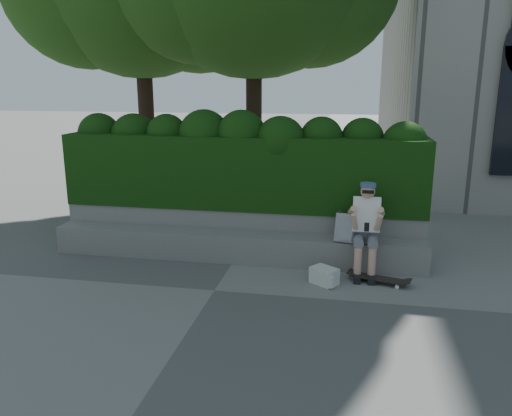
% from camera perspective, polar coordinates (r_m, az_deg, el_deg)
% --- Properties ---
extents(ground, '(80.00, 80.00, 0.00)m').
position_cam_1_polar(ground, '(7.02, -4.77, -9.38)').
color(ground, slate).
rests_on(ground, ground).
extents(bench_ledge, '(6.00, 0.45, 0.45)m').
position_cam_1_polar(bench_ledge, '(8.07, -2.48, -4.44)').
color(bench_ledge, gray).
rests_on(bench_ledge, ground).
extents(planter_wall, '(6.00, 0.50, 0.75)m').
position_cam_1_polar(planter_wall, '(8.47, -1.77, -2.47)').
color(planter_wall, gray).
rests_on(planter_wall, ground).
extents(hedge, '(6.00, 1.00, 1.20)m').
position_cam_1_polar(hedge, '(8.46, -1.49, 4.30)').
color(hedge, black).
rests_on(hedge, planter_wall).
extents(person, '(0.40, 0.76, 1.38)m').
position_cam_1_polar(person, '(7.56, 12.45, -1.89)').
color(person, slate).
rests_on(person, ground).
extents(skateboard, '(0.82, 0.40, 0.08)m').
position_cam_1_polar(skateboard, '(7.42, 13.83, -7.84)').
color(skateboard, black).
rests_on(skateboard, ground).
extents(backpack_plaid, '(0.32, 0.23, 0.43)m').
position_cam_1_polar(backpack_plaid, '(7.65, 10.22, -2.25)').
color(backpack_plaid, '#B7B7BC').
rests_on(backpack_plaid, bench_ledge).
extents(backpack_ground, '(0.44, 0.42, 0.23)m').
position_cam_1_polar(backpack_ground, '(7.25, 7.80, -7.67)').
color(backpack_ground, beige).
rests_on(backpack_ground, ground).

